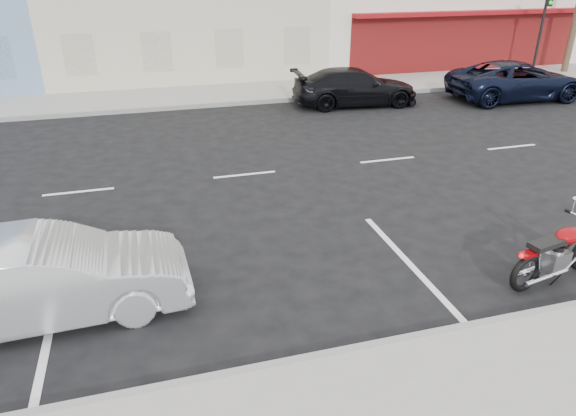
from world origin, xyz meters
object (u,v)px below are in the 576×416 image
(sedan_silver, at_px, (48,278))
(traffic_light, at_px, (544,20))
(suv_far, at_px, (517,81))
(fire_hydrant, at_px, (505,67))
(car_far, at_px, (355,87))

(sedan_silver, bearing_deg, traffic_light, -57.88)
(suv_far, bearing_deg, traffic_light, -45.03)
(fire_hydrant, bearing_deg, suv_far, -121.19)
(sedan_silver, bearing_deg, fire_hydrant, -55.37)
(sedan_silver, bearing_deg, car_far, -43.18)
(fire_hydrant, xyz_separation_m, car_far, (-8.55, -2.63, 0.15))
(traffic_light, distance_m, suv_far, 5.28)
(fire_hydrant, bearing_deg, car_far, -162.94)
(sedan_silver, xyz_separation_m, suv_far, (15.80, 9.88, 0.06))
(traffic_light, height_order, fire_hydrant, traffic_light)
(fire_hydrant, distance_m, sedan_silver, 22.39)
(fire_hydrant, distance_m, car_far, 8.95)
(suv_far, height_order, car_far, suv_far)
(traffic_light, xyz_separation_m, fire_hydrant, (-1.50, 0.17, -2.03))
(sedan_silver, relative_size, car_far, 0.87)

